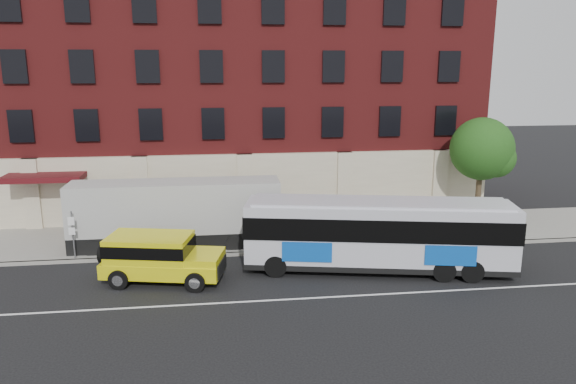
{
  "coord_description": "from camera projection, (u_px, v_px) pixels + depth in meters",
  "views": [
    {
      "loc": [
        -1.5,
        -19.68,
        9.22
      ],
      "look_at": [
        1.76,
        5.5,
        3.28
      ],
      "focal_mm": 33.88,
      "sensor_mm": 36.0,
      "label": 1
    }
  ],
  "objects": [
    {
      "name": "ground",
      "position": [
        261.0,
        306.0,
        21.29
      ],
      "size": [
        120.0,
        120.0,
        0.0
      ],
      "primitive_type": "plane",
      "color": "black",
      "rests_on": "ground"
    },
    {
      "name": "yellow_suv",
      "position": [
        158.0,
        255.0,
        23.56
      ],
      "size": [
        5.56,
        3.2,
        2.07
      ],
      "color": "yellow",
      "rests_on": "ground"
    },
    {
      "name": "city_bus",
      "position": [
        379.0,
        232.0,
        24.63
      ],
      "size": [
        12.32,
        4.95,
        3.3
      ],
      "color": "silver",
      "rests_on": "ground"
    },
    {
      "name": "shipping_container",
      "position": [
        176.0,
        216.0,
        27.72
      ],
      "size": [
        10.54,
        2.31,
        3.51
      ],
      "color": "black",
      "rests_on": "ground"
    },
    {
      "name": "sign_pole",
      "position": [
        73.0,
        233.0,
        25.83
      ],
      "size": [
        0.3,
        0.2,
        2.5
      ],
      "color": "slate",
      "rests_on": "ground"
    },
    {
      "name": "street_tree",
      "position": [
        482.0,
        151.0,
        31.14
      ],
      "size": [
        3.6,
        3.6,
        6.2
      ],
      "color": "#34271A",
      "rests_on": "sidewalk"
    },
    {
      "name": "building",
      "position": [
        239.0,
        91.0,
        35.9
      ],
      "size": [
        30.0,
        12.1,
        15.0
      ],
      "color": "maroon",
      "rests_on": "sidewalk"
    },
    {
      "name": "kerb",
      "position": [
        252.0,
        253.0,
        27.07
      ],
      "size": [
        60.0,
        0.25,
        0.15
      ],
      "primitive_type": "cube",
      "color": "gray",
      "rests_on": "ground"
    },
    {
      "name": "lane_line",
      "position": [
        260.0,
        301.0,
        21.77
      ],
      "size": [
        60.0,
        0.12,
        0.01
      ],
      "primitive_type": "cube",
      "color": "silver",
      "rests_on": "ground"
    },
    {
      "name": "sidewalk",
      "position": [
        248.0,
        235.0,
        29.96
      ],
      "size": [
        60.0,
        6.0,
        0.15
      ],
      "primitive_type": "cube",
      "color": "gray",
      "rests_on": "ground"
    }
  ]
}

